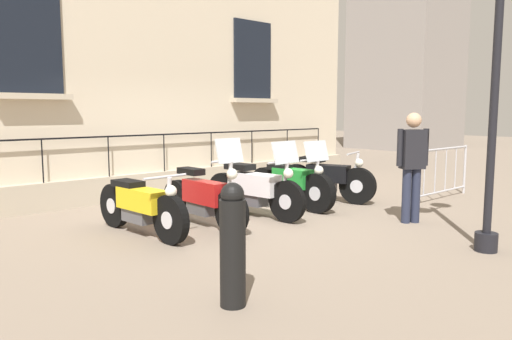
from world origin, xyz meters
TOP-DOWN VIEW (x-y plane):
  - ground_plane at (0.00, 0.00)m, footprint 60.00×60.00m
  - building_facade at (-2.87, 0.00)m, footprint 0.82×11.75m
  - motorcycle_yellow at (0.14, -2.02)m, footprint 2.11×0.68m
  - motorcycle_red at (0.31, -1.03)m, footprint 2.06×0.54m
  - motorcycle_white at (0.32, 0.03)m, footprint 2.13×0.71m
  - motorcycle_green at (0.23, 1.02)m, footprint 1.99×0.69m
  - motorcycle_black at (0.23, 2.02)m, footprint 1.94×0.90m
  - lamppost at (3.85, 0.80)m, footprint 0.37×1.07m
  - crowd_barrier at (1.65, 3.88)m, footprint 0.06×2.20m
  - bollard at (3.02, -2.71)m, footprint 0.24×0.24m
  - pedestrian_standing at (2.34, 1.55)m, footprint 0.38×0.46m
  - distant_building at (-6.24, 15.70)m, footprint 4.07×4.04m

SIDE VIEW (x-z plane):
  - ground_plane at x=0.00m, z-range 0.00..0.00m
  - motorcycle_yellow at x=0.14m, z-range -0.04..0.88m
  - motorcycle_black at x=0.23m, z-range -0.06..0.93m
  - motorcycle_red at x=0.31m, z-range -0.26..1.13m
  - motorcycle_green at x=0.23m, z-range -0.19..1.07m
  - motorcycle_white at x=0.32m, z-range -0.18..1.12m
  - crowd_barrier at x=1.65m, z-range 0.04..1.09m
  - bollard at x=3.02m, z-range 0.00..1.15m
  - pedestrian_standing at x=2.34m, z-range 0.12..1.87m
  - lamppost at x=3.85m, z-range 0.94..4.99m
  - building_facade at x=-2.87m, z-range -0.08..6.88m
  - distant_building at x=-6.24m, z-range 0.00..12.39m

